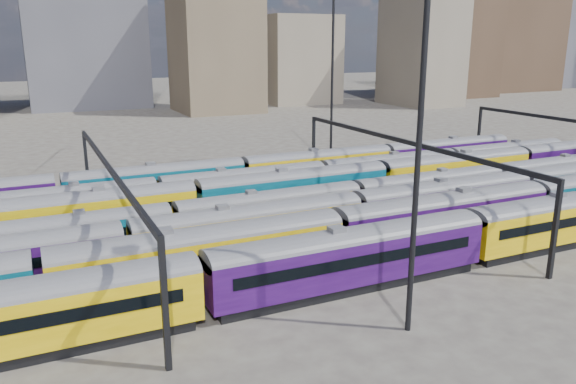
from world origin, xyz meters
name	(u,v)px	position (x,y,z in m)	size (l,w,h in m)	color
ground	(317,223)	(0.00, 0.00, 0.00)	(500.00, 500.00, 0.00)	#3F3935
rake_0	(351,252)	(-5.13, -15.00, 2.94)	(158.86, 3.32, 5.60)	black
rake_1	(204,250)	(-14.86, -10.00, 2.92)	(112.51, 3.29, 5.56)	black
rake_2	(251,223)	(-9.13, -5.00, 2.72)	(147.34, 3.08, 5.18)	black
rake_3	(271,206)	(-5.12, 0.00, 2.48)	(95.99, 2.81, 4.73)	black
rake_4	(195,197)	(-11.23, 5.00, 2.87)	(132.70, 3.23, 5.46)	black
rake_5	(158,191)	(-13.92, 10.00, 2.55)	(118.47, 2.89, 4.86)	black
rake_6	(157,179)	(-12.96, 15.00, 2.72)	(104.96, 3.07, 5.18)	black
gantry_1	(109,178)	(-20.00, 0.00, 6.79)	(0.35, 40.35, 8.03)	black
gantry_2	(401,150)	(10.00, 0.00, 6.79)	(0.35, 40.35, 8.03)	black
mast_2	(421,112)	(-5.00, -22.00, 13.97)	(1.40, 0.50, 25.60)	black
mast_3	(332,70)	(15.00, 24.00, 13.97)	(1.40, 0.50, 25.60)	black
skyline	(447,33)	(104.75, 105.73, 20.83)	(399.22, 60.48, 50.03)	#665B4C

